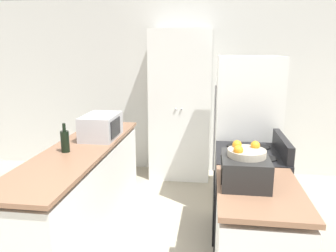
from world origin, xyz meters
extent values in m
cube|color=silver|center=(0.00, 3.32, 1.30)|extent=(7.00, 0.06, 2.60)
cube|color=silver|center=(-0.83, 1.31, 0.42)|extent=(0.58, 2.38, 0.84)
cube|color=#896047|center=(-0.83, 1.31, 0.90)|extent=(0.60, 2.43, 0.04)
cube|color=silver|center=(0.83, 0.55, 0.42)|extent=(0.58, 0.88, 0.84)
cube|color=#896047|center=(0.83, 0.55, 0.90)|extent=(0.60, 0.90, 0.04)
cube|color=white|center=(0.02, 3.02, 1.07)|extent=(0.87, 0.51, 2.15)
sphere|color=#B2B2B7|center=(-0.02, 2.75, 1.07)|extent=(0.03, 0.03, 0.03)
sphere|color=#B2B2B7|center=(0.06, 2.75, 1.07)|extent=(0.03, 0.03, 0.03)
cube|color=black|center=(0.85, 1.39, 0.46)|extent=(0.64, 0.74, 0.92)
cube|color=black|center=(0.52, 1.39, 0.34)|extent=(0.02, 0.66, 0.50)
cube|color=black|center=(1.14, 1.39, 1.00)|extent=(0.06, 0.71, 0.16)
cylinder|color=black|center=(0.72, 1.21, 0.92)|extent=(0.17, 0.17, 0.01)
cylinder|color=black|center=(0.72, 1.57, 0.92)|extent=(0.17, 0.17, 0.01)
cylinder|color=black|center=(0.97, 1.21, 0.92)|extent=(0.17, 0.17, 0.01)
cylinder|color=black|center=(0.97, 1.57, 0.92)|extent=(0.17, 0.17, 0.01)
cube|color=white|center=(0.88, 2.18, 0.90)|extent=(0.70, 0.76, 1.80)
cylinder|color=gray|center=(0.51, 1.97, 0.99)|extent=(0.02, 0.02, 0.99)
cube|color=#B2B2B7|center=(-0.73, 1.71, 1.05)|extent=(0.35, 0.53, 0.26)
cube|color=black|center=(-0.55, 1.67, 1.05)|extent=(0.01, 0.33, 0.19)
cylinder|color=black|center=(-0.90, 1.17, 1.02)|extent=(0.08, 0.08, 0.20)
cylinder|color=black|center=(-0.90, 1.17, 1.16)|extent=(0.03, 0.03, 0.08)
cube|color=black|center=(0.72, 0.63, 1.02)|extent=(0.33, 0.41, 0.21)
cube|color=black|center=(0.55, 0.63, 1.02)|extent=(0.01, 0.29, 0.12)
cylinder|color=#B2A893|center=(0.73, 0.64, 1.15)|extent=(0.27, 0.27, 0.05)
sphere|color=orange|center=(0.80, 0.70, 1.19)|extent=(0.07, 0.07, 0.07)
sphere|color=orange|center=(0.66, 0.70, 1.19)|extent=(0.07, 0.07, 0.07)
sphere|color=orange|center=(0.66, 0.57, 1.19)|extent=(0.07, 0.07, 0.07)
camera|label=1|loc=(0.47, -1.66, 1.87)|focal=35.00mm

